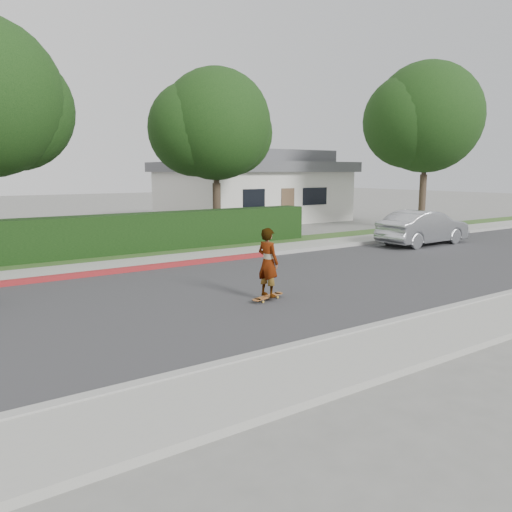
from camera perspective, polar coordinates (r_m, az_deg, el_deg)
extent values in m
plane|color=slate|center=(14.42, 8.25, -2.56)|extent=(120.00, 120.00, 0.00)
cube|color=#2D2D30|center=(14.42, 8.25, -2.54)|extent=(60.00, 8.00, 0.01)
cube|color=#9E9E99|center=(11.80, 21.84, -5.52)|extent=(60.00, 0.20, 0.15)
cube|color=gray|center=(11.35, 25.61, -6.45)|extent=(60.00, 1.60, 0.12)
cube|color=#9E9E99|center=(17.59, -0.76, -0.01)|extent=(60.00, 0.20, 0.15)
cube|color=maroon|center=(15.46, -16.43, -1.74)|extent=(12.00, 0.21, 0.15)
cube|color=gray|center=(18.35, -2.31, 0.33)|extent=(60.00, 1.60, 0.12)
cube|color=#2D4C1E|center=(19.71, -4.77, 0.92)|extent=(60.00, 1.60, 0.10)
cube|color=black|center=(18.90, -13.66, 2.45)|extent=(15.00, 1.00, 1.50)
sphere|color=black|center=(19.52, -26.21, 14.78)|extent=(4.16, 4.16, 4.16)
cylinder|color=#33261C|center=(22.38, -4.49, 5.08)|extent=(0.36, 0.36, 2.52)
cylinder|color=#33261C|center=(22.31, -4.56, 9.92)|extent=(0.24, 0.24, 2.10)
sphere|color=black|center=(22.40, -4.62, 14.76)|extent=(4.80, 4.80, 4.80)
sphere|color=black|center=(22.35, -6.98, 14.22)|extent=(4.08, 4.08, 4.08)
sphere|color=black|center=(23.09, -2.99, 13.88)|extent=(3.84, 3.84, 3.84)
cylinder|color=#33261C|center=(27.81, 18.46, 5.87)|extent=(0.36, 0.36, 2.88)
cylinder|color=#33261C|center=(27.78, 18.70, 10.32)|extent=(0.24, 0.24, 2.40)
sphere|color=black|center=(27.91, 18.94, 14.75)|extent=(5.60, 5.60, 5.60)
sphere|color=black|center=(27.51, 17.19, 14.50)|extent=(4.76, 4.76, 4.76)
sphere|color=black|center=(28.77, 19.53, 13.95)|extent=(4.48, 4.48, 4.48)
cube|color=beige|center=(31.72, -0.55, 6.87)|extent=(10.00, 8.00, 3.00)
cube|color=#4C4C51|center=(31.69, -0.55, 10.12)|extent=(10.60, 8.60, 0.60)
cube|color=#4C4C51|center=(31.70, -0.55, 11.21)|extent=(8.40, 6.40, 0.80)
cube|color=black|center=(26.99, -0.24, 6.60)|extent=(1.40, 0.06, 1.00)
cube|color=black|center=(29.61, 6.73, 6.80)|extent=(1.80, 0.06, 1.00)
cube|color=brown|center=(28.37, 3.64, 5.62)|extent=(0.90, 0.06, 2.10)
cylinder|color=gold|center=(11.62, 0.80, -5.25)|extent=(0.06, 0.05, 0.06)
cylinder|color=gold|center=(11.71, 0.21, -5.12)|extent=(0.06, 0.05, 0.06)
cylinder|color=gold|center=(12.04, 2.48, -4.72)|extent=(0.06, 0.05, 0.06)
cylinder|color=gold|center=(12.13, 1.89, -4.61)|extent=(0.06, 0.05, 0.06)
cube|color=silver|center=(11.66, 0.51, -5.00)|extent=(0.09, 0.17, 0.02)
cube|color=silver|center=(12.08, 2.19, -4.49)|extent=(0.09, 0.17, 0.02)
cube|color=brown|center=(11.86, 1.36, -4.64)|extent=(0.86, 0.42, 0.02)
cylinder|color=brown|center=(11.55, 0.07, -5.03)|extent=(0.25, 0.25, 0.02)
cylinder|color=brown|center=(12.18, 2.59, -4.27)|extent=(0.25, 0.25, 0.02)
imported|color=white|center=(11.68, 1.38, -0.73)|extent=(0.50, 0.66, 1.63)
imported|color=#ACAEB3|center=(21.92, 18.58, 3.09)|extent=(4.39, 1.61, 1.44)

